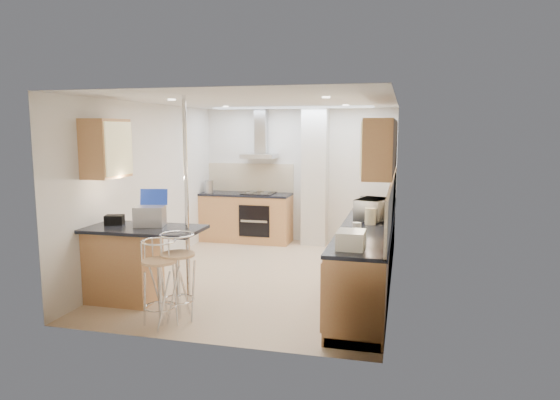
% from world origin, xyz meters
% --- Properties ---
extents(ground, '(4.80, 4.80, 0.00)m').
position_xyz_m(ground, '(0.00, 0.00, 0.00)').
color(ground, tan).
rests_on(ground, ground).
extents(room_shell, '(3.64, 4.84, 2.51)m').
position_xyz_m(room_shell, '(0.32, 0.38, 1.54)').
color(room_shell, silver).
rests_on(room_shell, ground).
extents(right_counter, '(0.63, 4.40, 0.92)m').
position_xyz_m(right_counter, '(1.50, 0.00, 0.46)').
color(right_counter, '#C37D4E').
rests_on(right_counter, ground).
extents(back_counter, '(1.70, 0.63, 0.92)m').
position_xyz_m(back_counter, '(-0.95, 2.10, 0.46)').
color(back_counter, '#C37D4E').
rests_on(back_counter, ground).
extents(peninsula, '(1.47, 0.72, 0.94)m').
position_xyz_m(peninsula, '(-1.12, -1.45, 0.48)').
color(peninsula, '#C37D4E').
rests_on(peninsula, ground).
extents(microwave, '(0.47, 0.59, 0.28)m').
position_xyz_m(microwave, '(1.54, -0.16, 1.06)').
color(microwave, silver).
rests_on(microwave, right_counter).
extents(laptop, '(0.41, 0.34, 0.24)m').
position_xyz_m(laptop, '(-1.07, -1.35, 1.06)').
color(laptop, '#A3A5AB').
rests_on(laptop, peninsula).
extents(bag, '(0.26, 0.22, 0.12)m').
position_xyz_m(bag, '(-1.54, -1.38, 1.00)').
color(bag, black).
rests_on(bag, peninsula).
extents(bar_stool_near, '(0.42, 0.42, 0.96)m').
position_xyz_m(bar_stool_near, '(-0.58, -2.08, 0.48)').
color(bar_stool_near, tan).
rests_on(bar_stool_near, ground).
extents(bar_stool_end, '(0.56, 0.56, 0.98)m').
position_xyz_m(bar_stool_end, '(-0.47, -1.85, 0.49)').
color(bar_stool_end, tan).
rests_on(bar_stool_end, ground).
extents(jar_a, '(0.12, 0.12, 0.16)m').
position_xyz_m(jar_a, '(1.44, 0.60, 1.00)').
color(jar_a, white).
rests_on(jar_a, right_counter).
extents(jar_b, '(0.12, 0.12, 0.14)m').
position_xyz_m(jar_b, '(1.54, 0.67, 0.99)').
color(jar_b, white).
rests_on(jar_b, right_counter).
extents(jar_c, '(0.17, 0.17, 0.21)m').
position_xyz_m(jar_c, '(1.53, -0.48, 1.02)').
color(jar_c, beige).
rests_on(jar_c, right_counter).
extents(jar_d, '(0.13, 0.13, 0.16)m').
position_xyz_m(jar_d, '(1.44, -1.24, 1.00)').
color(jar_d, silver).
rests_on(jar_d, right_counter).
extents(bread_bin, '(0.28, 0.35, 0.18)m').
position_xyz_m(bread_bin, '(1.43, -1.84, 1.01)').
color(bread_bin, white).
rests_on(bread_bin, right_counter).
extents(kettle, '(0.16, 0.16, 0.24)m').
position_xyz_m(kettle, '(-1.65, 1.99, 1.04)').
color(kettle, '#ABAEB0').
rests_on(kettle, back_counter).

